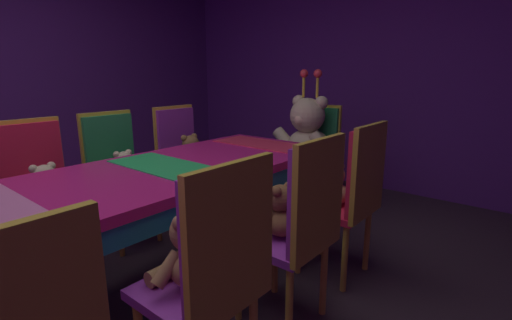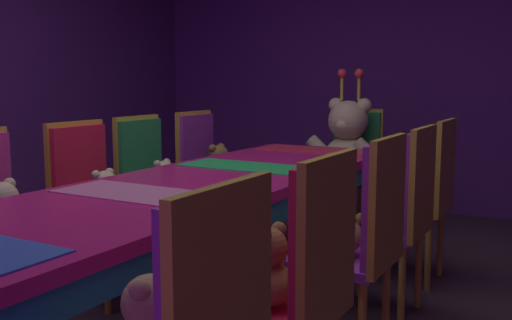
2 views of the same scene
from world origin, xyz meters
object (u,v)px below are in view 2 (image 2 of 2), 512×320
object	(u,v)px
throne_chair	(354,158)
teddy_left_4	(219,167)
teddy_right_4	(407,187)
teddy_left_1	(4,218)
chair_right_1	(305,273)
chair_right_3	(406,203)
teddy_right_3	(378,204)
teddy_left_2	(106,198)
king_teddy_bear	(347,144)
chair_right_4	(431,185)
teddy_left_3	(165,183)
chair_right_2	(369,228)
chair_left_3	(147,177)
teddy_right_1	(266,271)
teddy_right_2	(336,225)
banquet_table	(203,196)
chair_left_4	(203,164)
chair_left_2	(87,192)

from	to	relation	value
throne_chair	teddy_left_4	bearing A→B (deg)	-38.02
teddy_right_4	teddy_left_1	bearing A→B (deg)	52.86
chair_right_1	chair_right_3	world-z (taller)	same
teddy_left_4	teddy_right_3	bearing A→B (deg)	-23.93
teddy_left_2	king_teddy_bear	size ratio (longest dim) A/B	0.34
teddy_left_4	chair_right_4	bearing A→B (deg)	-1.01
teddy_left_3	chair_right_2	xyz separation A→B (m)	(1.52, -0.56, 0.03)
teddy_left_4	king_teddy_bear	xyz separation A→B (m)	(0.70, 0.73, 0.14)
teddy_left_1	chair_left_3	xyz separation A→B (m)	(-0.16, 1.18, 0.01)
chair_left_3	teddy_right_1	size ratio (longest dim) A/B	3.32
teddy_left_1	king_teddy_bear	world-z (taller)	king_teddy_bear
teddy_right_1	chair_right_4	distance (m)	1.83
teddy_left_2	teddy_right_3	distance (m)	1.46
chair_left_3	teddy_right_2	xyz separation A→B (m)	(1.52, -0.56, -0.01)
chair_right_2	throne_chair	xyz separation A→B (m)	(-0.82, 2.08, 0.00)
banquet_table	chair_right_1	bearing A→B (deg)	-37.17
chair_left_4	teddy_right_3	distance (m)	1.64
teddy_left_2	chair_right_4	size ratio (longest dim) A/B	0.29
teddy_right_3	teddy_left_1	bearing A→B (deg)	41.40
chair_right_2	teddy_right_3	world-z (taller)	chair_right_2
teddy_left_4	teddy_right_3	distance (m)	1.51
teddy_left_2	teddy_right_2	xyz separation A→B (m)	(1.34, -0.00, 0.02)
teddy_right_2	teddy_right_3	xyz separation A→B (m)	(0.00, 0.58, -0.01)
throne_chair	teddy_right_4	bearing A→B (deg)	36.15
banquet_table	teddy_right_3	size ratio (longest dim) A/B	10.68
chair_right_4	throne_chair	distance (m)	1.23
teddy_left_1	chair_right_3	distance (m)	1.93
chair_right_4	teddy_right_4	size ratio (longest dim) A/B	3.54
teddy_right_2	chair_right_3	xyz separation A→B (m)	(0.15, 0.58, 0.01)
teddy_left_3	teddy_left_4	bearing A→B (deg)	90.13
chair_right_1	teddy_right_3	world-z (taller)	chair_right_1
chair_left_3	teddy_right_1	world-z (taller)	chair_left_3
chair_left_2	teddy_left_2	size ratio (longest dim) A/B	3.41
teddy_left_4	teddy_left_2	bearing A→B (deg)	-88.23
teddy_left_4	throne_chair	world-z (taller)	throne_chair
teddy_left_4	teddy_right_1	size ratio (longest dim) A/B	1.06
chair_right_2	teddy_right_2	size ratio (longest dim) A/B	3.00
chair_left_3	teddy_right_3	xyz separation A→B (m)	(1.52, 0.02, -0.02)
chair_left_2	teddy_left_3	distance (m)	0.57
chair_left_4	chair_right_1	size ratio (longest dim) A/B	1.00
chair_left_3	teddy_left_4	distance (m)	0.65
chair_right_1	throne_chair	world-z (taller)	same
teddy_right_1	chair_right_2	world-z (taller)	chair_right_2
teddy_left_2	teddy_left_4	distance (m)	1.19
chair_left_4	chair_right_2	world-z (taller)	same
chair_right_1	chair_right_4	xyz separation A→B (m)	(-0.02, 1.82, 0.00)
teddy_right_4	teddy_right_1	bearing A→B (deg)	90.65
teddy_left_1	teddy_right_4	size ratio (longest dim) A/B	1.17
teddy_left_3	chair_right_2	bearing A→B (deg)	-20.12
chair_left_2	teddy_left_4	size ratio (longest dim) A/B	3.13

